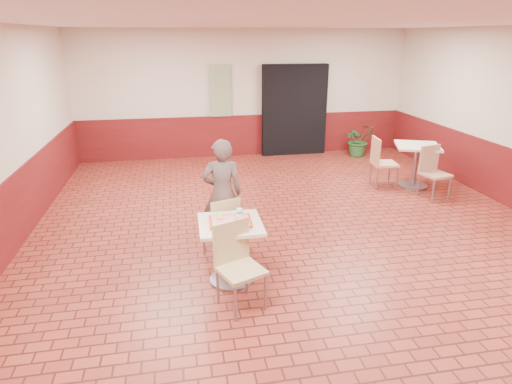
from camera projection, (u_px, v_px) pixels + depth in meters
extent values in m
cube|color=maroon|center=(301.00, 244.00, 6.19)|extent=(8.00, 10.00, 0.01)
cube|color=white|center=(311.00, 21.00, 5.16)|extent=(8.00, 10.00, 0.01)
cube|color=beige|center=(245.00, 94.00, 10.29)|extent=(8.00, 0.01, 3.00)
cube|color=#591112|center=(246.00, 135.00, 10.61)|extent=(8.00, 0.04, 1.00)
cube|color=black|center=(294.00, 110.00, 10.52)|extent=(1.60, 0.22, 2.20)
cube|color=gray|center=(221.00, 91.00, 10.09)|extent=(0.50, 0.03, 1.20)
cube|color=beige|center=(230.00, 224.00, 5.01)|extent=(0.73, 0.73, 0.04)
cylinder|color=gray|center=(231.00, 254.00, 5.14)|extent=(0.08, 0.08, 0.73)
cylinder|color=gray|center=(232.00, 279.00, 5.26)|extent=(0.53, 0.53, 0.03)
cube|color=tan|center=(241.00, 271.00, 4.60)|extent=(0.58, 0.58, 0.04)
cube|color=tan|center=(231.00, 241.00, 4.67)|extent=(0.42, 0.20, 0.49)
cylinder|color=gray|center=(235.00, 304.00, 4.44)|extent=(0.03, 0.03, 0.43)
cylinder|color=gray|center=(265.00, 292.00, 4.63)|extent=(0.03, 0.03, 0.43)
cylinder|color=gray|center=(218.00, 287.00, 4.74)|extent=(0.03, 0.03, 0.43)
cylinder|color=gray|center=(247.00, 277.00, 4.93)|extent=(0.03, 0.03, 0.43)
cube|color=tan|center=(220.00, 229.00, 5.69)|extent=(0.52, 0.52, 0.04)
cube|color=tan|center=(226.00, 217.00, 5.45)|extent=(0.40, 0.16, 0.45)
cylinder|color=gray|center=(227.00, 236.00, 5.98)|extent=(0.03, 0.03, 0.40)
cylinder|color=gray|center=(204.00, 241.00, 5.82)|extent=(0.03, 0.03, 0.40)
cylinder|color=gray|center=(238.00, 246.00, 5.70)|extent=(0.03, 0.03, 0.40)
cylinder|color=gray|center=(214.00, 252.00, 5.54)|extent=(0.03, 0.03, 0.40)
imported|color=brown|center=(222.00, 193.00, 5.94)|extent=(0.58, 0.39, 1.54)
cube|color=red|center=(230.00, 222.00, 5.00)|extent=(0.49, 0.38, 0.03)
cube|color=#E18585|center=(230.00, 220.00, 4.99)|extent=(0.43, 0.32, 0.00)
torus|color=#F9C25A|center=(220.00, 217.00, 5.04)|extent=(0.12, 0.12, 0.03)
ellipsoid|color=gold|center=(239.00, 220.00, 4.97)|extent=(0.14, 0.11, 0.03)
cube|color=beige|center=(239.00, 218.00, 4.96)|extent=(0.12, 0.09, 0.01)
ellipsoid|color=#B45719|center=(234.00, 220.00, 4.98)|extent=(0.03, 0.03, 0.02)
cylinder|color=white|center=(240.00, 212.00, 5.10)|extent=(0.07, 0.07, 0.09)
cylinder|color=blue|center=(240.00, 212.00, 5.10)|extent=(0.07, 0.07, 0.02)
cube|color=beige|center=(418.00, 146.00, 8.28)|extent=(0.80, 0.80, 0.04)
cylinder|color=gray|center=(415.00, 167.00, 8.42)|extent=(0.09, 0.09, 0.80)
cylinder|color=gray|center=(412.00, 185.00, 8.55)|extent=(0.58, 0.58, 0.03)
cube|color=tan|center=(384.00, 164.00, 8.39)|extent=(0.50, 0.50, 0.04)
cube|color=tan|center=(376.00, 150.00, 8.28)|extent=(0.08, 0.46, 0.50)
cylinder|color=gray|center=(397.00, 178.00, 8.30)|extent=(0.03, 0.03, 0.45)
cylinder|color=gray|center=(389.00, 172.00, 8.67)|extent=(0.03, 0.03, 0.45)
cylinder|color=gray|center=(377.00, 179.00, 8.28)|extent=(0.03, 0.03, 0.45)
cylinder|color=gray|center=(370.00, 173.00, 8.64)|extent=(0.03, 0.03, 0.45)
cube|color=tan|center=(435.00, 174.00, 7.79)|extent=(0.52, 0.52, 0.04)
cube|color=tan|center=(429.00, 158.00, 7.88)|extent=(0.44, 0.12, 0.48)
cylinder|color=gray|center=(433.00, 191.00, 7.64)|extent=(0.03, 0.03, 0.43)
cylinder|color=gray|center=(449.00, 188.00, 7.78)|extent=(0.03, 0.03, 0.43)
cylinder|color=gray|center=(418.00, 185.00, 7.97)|extent=(0.03, 0.03, 0.43)
cylinder|color=gray|center=(434.00, 182.00, 8.11)|extent=(0.03, 0.03, 0.43)
imported|color=#245A28|center=(359.00, 140.00, 10.58)|extent=(0.83, 0.76, 0.80)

